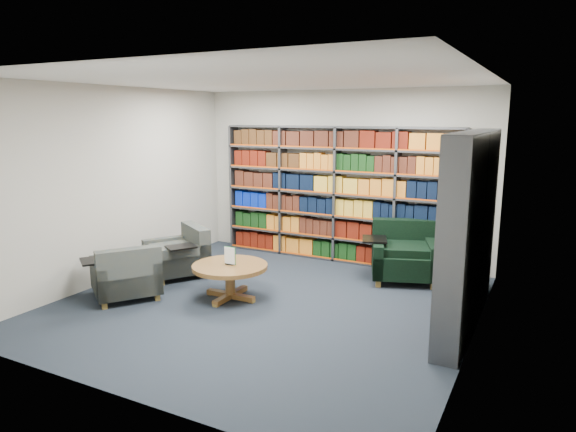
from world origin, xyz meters
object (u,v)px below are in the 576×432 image
at_px(chair_green_right, 403,256).
at_px(coffee_table, 230,272).
at_px(chair_teal_left, 181,256).
at_px(chair_teal_front, 127,277).

relative_size(chair_green_right, coffee_table, 1.24).
relative_size(chair_teal_left, chair_teal_front, 1.00).
xyz_separation_m(chair_green_right, coffee_table, (-1.79, -1.93, 0.03)).
bearing_deg(chair_teal_front, coffee_table, 27.24).
xyz_separation_m(chair_teal_left, coffee_table, (1.23, -0.52, 0.07)).
bearing_deg(chair_green_right, coffee_table, -132.87).
xyz_separation_m(chair_teal_front, coffee_table, (1.21, 0.62, 0.08)).
bearing_deg(chair_teal_left, chair_teal_front, -89.12).
distance_m(chair_green_right, coffee_table, 2.63).
height_order(chair_green_right, coffee_table, chair_green_right).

